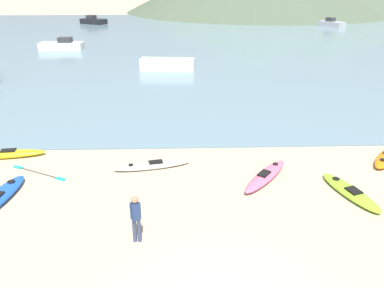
{
  "coord_description": "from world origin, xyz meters",
  "views": [
    {
      "loc": [
        -0.9,
        -6.12,
        7.27
      ],
      "look_at": [
        -0.38,
        9.13,
        0.5
      ],
      "focal_mm": 35.0,
      "sensor_mm": 36.0,
      "label": 1
    }
  ],
  "objects_px": {
    "kayak_on_sand_5": "(350,192)",
    "moored_boat_0": "(93,21)",
    "moored_boat_2": "(332,24)",
    "kayak_on_sand_4": "(5,154)",
    "moored_boat_4": "(167,64)",
    "person_near_foreground": "(136,216)",
    "moored_boat_3": "(62,45)",
    "loose_paddle": "(39,173)",
    "kayak_on_sand_0": "(266,176)",
    "kayak_on_sand_3": "(152,165)"
  },
  "relations": [
    {
      "from": "kayak_on_sand_0",
      "to": "moored_boat_3",
      "type": "bearing_deg",
      "value": 118.68
    },
    {
      "from": "kayak_on_sand_3",
      "to": "kayak_on_sand_0",
      "type": "bearing_deg",
      "value": -13.73
    },
    {
      "from": "kayak_on_sand_3",
      "to": "loose_paddle",
      "type": "bearing_deg",
      "value": -176.28
    },
    {
      "from": "kayak_on_sand_5",
      "to": "loose_paddle",
      "type": "bearing_deg",
      "value": 170.22
    },
    {
      "from": "moored_boat_4",
      "to": "moored_boat_2",
      "type": "bearing_deg",
      "value": 49.88
    },
    {
      "from": "kayak_on_sand_0",
      "to": "kayak_on_sand_3",
      "type": "relative_size",
      "value": 0.91
    },
    {
      "from": "kayak_on_sand_4",
      "to": "moored_boat_2",
      "type": "distance_m",
      "value": 57.68
    },
    {
      "from": "kayak_on_sand_0",
      "to": "moored_boat_2",
      "type": "relative_size",
      "value": 0.65
    },
    {
      "from": "kayak_on_sand_4",
      "to": "loose_paddle",
      "type": "xyz_separation_m",
      "value": [
        1.96,
        -1.52,
        -0.15
      ]
    },
    {
      "from": "person_near_foreground",
      "to": "loose_paddle",
      "type": "distance_m",
      "value": 6.37
    },
    {
      "from": "kayak_on_sand_4",
      "to": "moored_boat_4",
      "type": "xyz_separation_m",
      "value": [
        6.74,
        16.76,
        0.39
      ]
    },
    {
      "from": "moored_boat_3",
      "to": "loose_paddle",
      "type": "distance_m",
      "value": 29.78
    },
    {
      "from": "loose_paddle",
      "to": "moored_boat_3",
      "type": "bearing_deg",
      "value": 103.84
    },
    {
      "from": "loose_paddle",
      "to": "moored_boat_2",
      "type": "bearing_deg",
      "value": 57.95
    },
    {
      "from": "person_near_foreground",
      "to": "moored_boat_0",
      "type": "distance_m",
      "value": 60.71
    },
    {
      "from": "moored_boat_3",
      "to": "kayak_on_sand_3",
      "type": "bearing_deg",
      "value": -67.72
    },
    {
      "from": "kayak_on_sand_4",
      "to": "moored_boat_0",
      "type": "bearing_deg",
      "value": 97.55
    },
    {
      "from": "kayak_on_sand_4",
      "to": "person_near_foreground",
      "type": "bearing_deg",
      "value": -42.96
    },
    {
      "from": "kayak_on_sand_5",
      "to": "person_near_foreground",
      "type": "distance_m",
      "value": 7.94
    },
    {
      "from": "moored_boat_0",
      "to": "loose_paddle",
      "type": "xyz_separation_m",
      "value": [
        9.02,
        -54.73,
        -0.54
      ]
    },
    {
      "from": "kayak_on_sand_5",
      "to": "moored_boat_0",
      "type": "distance_m",
      "value": 60.56
    },
    {
      "from": "kayak_on_sand_3",
      "to": "kayak_on_sand_4",
      "type": "distance_m",
      "value": 6.68
    },
    {
      "from": "kayak_on_sand_3",
      "to": "kayak_on_sand_4",
      "type": "height_order",
      "value": "kayak_on_sand_4"
    },
    {
      "from": "person_near_foreground",
      "to": "loose_paddle",
      "type": "bearing_deg",
      "value": 134.99
    },
    {
      "from": "kayak_on_sand_4",
      "to": "moored_boat_0",
      "type": "height_order",
      "value": "moored_boat_0"
    },
    {
      "from": "kayak_on_sand_3",
      "to": "moored_boat_0",
      "type": "height_order",
      "value": "moored_boat_0"
    },
    {
      "from": "kayak_on_sand_5",
      "to": "moored_boat_4",
      "type": "xyz_separation_m",
      "value": [
        -7.21,
        20.34,
        0.43
      ]
    },
    {
      "from": "kayak_on_sand_5",
      "to": "moored_boat_3",
      "type": "bearing_deg",
      "value": 121.67
    },
    {
      "from": "kayak_on_sand_0",
      "to": "kayak_on_sand_4",
      "type": "height_order",
      "value": "kayak_on_sand_4"
    },
    {
      "from": "kayak_on_sand_4",
      "to": "kayak_on_sand_5",
      "type": "relative_size",
      "value": 1.15
    },
    {
      "from": "kayak_on_sand_5",
      "to": "moored_boat_2",
      "type": "bearing_deg",
      "value": 69.89
    },
    {
      "from": "kayak_on_sand_0",
      "to": "person_near_foreground",
      "type": "bearing_deg",
      "value": -141.99
    },
    {
      "from": "person_near_foreground",
      "to": "moored_boat_2",
      "type": "distance_m",
      "value": 59.61
    },
    {
      "from": "moored_boat_0",
      "to": "moored_boat_4",
      "type": "bearing_deg",
      "value": -69.27
    },
    {
      "from": "moored_boat_2",
      "to": "moored_boat_4",
      "type": "bearing_deg",
      "value": -130.12
    },
    {
      "from": "moored_boat_4",
      "to": "kayak_on_sand_5",
      "type": "bearing_deg",
      "value": -70.48
    },
    {
      "from": "kayak_on_sand_0",
      "to": "loose_paddle",
      "type": "height_order",
      "value": "kayak_on_sand_0"
    },
    {
      "from": "kayak_on_sand_0",
      "to": "kayak_on_sand_4",
      "type": "xyz_separation_m",
      "value": [
        -11.1,
        2.33,
        0.01
      ]
    },
    {
      "from": "moored_boat_0",
      "to": "loose_paddle",
      "type": "bearing_deg",
      "value": -80.64
    },
    {
      "from": "kayak_on_sand_0",
      "to": "moored_boat_4",
      "type": "bearing_deg",
      "value": 102.86
    },
    {
      "from": "kayak_on_sand_3",
      "to": "moored_boat_2",
      "type": "relative_size",
      "value": 0.72
    },
    {
      "from": "moored_boat_3",
      "to": "kayak_on_sand_4",
      "type": "bearing_deg",
      "value": -79.33
    },
    {
      "from": "moored_boat_0",
      "to": "moored_boat_3",
      "type": "xyz_separation_m",
      "value": [
        1.9,
        -25.82,
        -0.04
      ]
    },
    {
      "from": "kayak_on_sand_3",
      "to": "moored_boat_3",
      "type": "relative_size",
      "value": 0.68
    },
    {
      "from": "kayak_on_sand_5",
      "to": "kayak_on_sand_0",
      "type": "bearing_deg",
      "value": 156.2
    },
    {
      "from": "kayak_on_sand_5",
      "to": "person_near_foreground",
      "type": "xyz_separation_m",
      "value": [
        -7.53,
        -2.4,
        0.78
      ]
    },
    {
      "from": "kayak_on_sand_4",
      "to": "moored_boat_2",
      "type": "relative_size",
      "value": 0.77
    },
    {
      "from": "kayak_on_sand_5",
      "to": "loose_paddle",
      "type": "relative_size",
      "value": 1.18
    },
    {
      "from": "kayak_on_sand_4",
      "to": "moored_boat_0",
      "type": "xyz_separation_m",
      "value": [
        -7.06,
        53.21,
        0.4
      ]
    },
    {
      "from": "moored_boat_0",
      "to": "moored_boat_3",
      "type": "distance_m",
      "value": 25.89
    }
  ]
}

